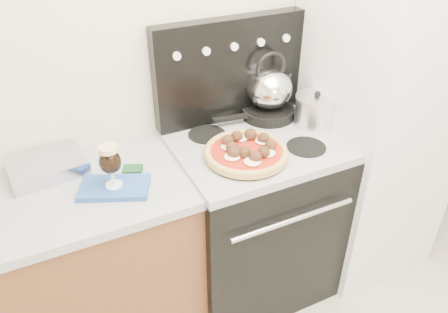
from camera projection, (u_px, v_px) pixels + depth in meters
room_shell at (397, 196)px, 1.16m from camera, size 3.52×3.01×2.52m
base_cabinet at (28, 291)px, 1.91m from camera, size 1.45×0.60×0.86m
countertop at (0, 212)px, 1.67m from camera, size 1.48×0.63×0.04m
stove_body at (252, 219)px, 2.29m from camera, size 0.76×0.65×0.88m
cooktop at (255, 145)px, 2.04m from camera, size 0.76×0.65×0.04m
backguard at (230, 70)px, 2.10m from camera, size 0.76×0.08×0.50m
fridge at (377, 108)px, 2.25m from camera, size 0.64×0.68×1.90m
foil_sheet at (47, 167)px, 1.83m from camera, size 0.33×0.26×0.06m
oven_mitt at (115, 188)px, 1.74m from camera, size 0.31×0.25×0.02m
beer_glass at (111, 166)px, 1.69m from camera, size 0.11×0.11×0.19m
pizza_pan at (246, 157)px, 1.91m from camera, size 0.42×0.42×0.01m
pizza at (246, 151)px, 1.89m from camera, size 0.37×0.37×0.05m
skillet at (268, 112)px, 2.22m from camera, size 0.30×0.30×0.05m
tea_kettle at (270, 85)px, 2.14m from camera, size 0.23×0.23×0.25m
stock_pot at (315, 112)px, 2.12m from camera, size 0.25×0.25×0.14m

